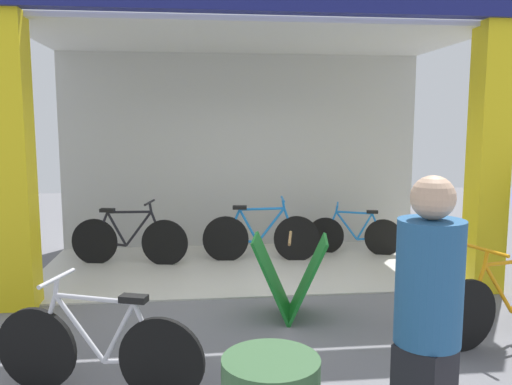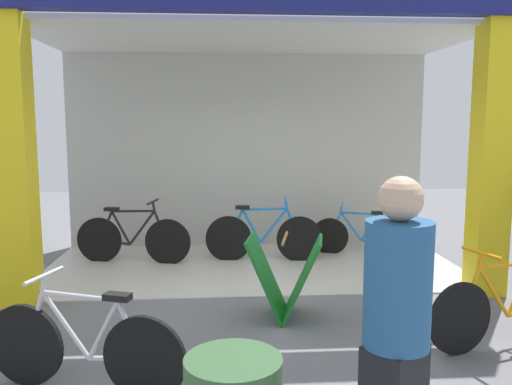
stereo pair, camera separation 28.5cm
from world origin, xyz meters
The scene contains 9 objects.
ground_plane centered at (0.00, 0.00, 0.00)m, with size 19.50×19.50×0.00m, color slate.
shop_facade centered at (0.00, 1.41, 2.14)m, with size 5.95×3.00×3.99m.
bicycle_inside_0 centered at (0.18, 1.61, 0.38)m, with size 1.71×0.47×0.94m.
bicycle_inside_1 centered at (-1.72, 1.63, 0.37)m, with size 1.66×0.46×0.93m.
bicycle_inside_2 centered at (1.66, 1.85, 0.32)m, with size 1.40×0.48×0.79m.
bicycle_parked_0 centered at (-1.48, -2.05, 0.36)m, with size 1.58×0.58×0.90m.
bicycle_parked_1 centered at (2.12, -1.45, 0.36)m, with size 1.60×0.58×0.91m.
sandwich_board_sign centered at (0.21, -0.62, 0.43)m, with size 0.87×0.73×0.87m.
pedestrian_0 centered at (0.45, -3.33, 0.91)m, with size 0.48×0.48×1.76m.
Camera 1 is at (-0.73, -5.82, 2.02)m, focal length 36.69 mm.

